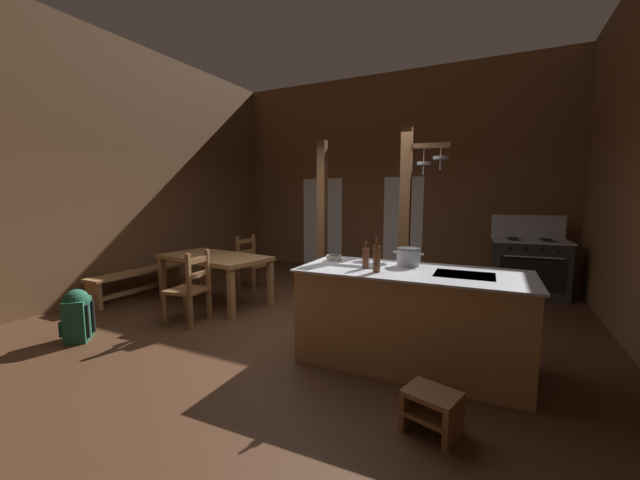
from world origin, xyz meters
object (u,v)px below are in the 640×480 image
ladderback_chair_near_window (251,263)px  step_stool (431,408)px  stockpot_on_counter (408,257)px  ladderback_chair_by_post (190,289)px  bench_along_left_wall (138,278)px  mixing_bowl_on_counter (334,258)px  dining_table (215,261)px  bottle_tall_on_counter (366,258)px  kitchen_island (410,317)px  stove_range (528,266)px  bottle_short_on_counter (377,258)px  backpack (77,313)px

ladderback_chair_near_window → step_stool: bearing=-37.5°
stockpot_on_counter → ladderback_chair_by_post: bearing=-174.1°
bench_along_left_wall → mixing_bowl_on_counter: mixing_bowl_on_counter is taller
dining_table → ladderback_chair_by_post: bearing=-67.6°
ladderback_chair_by_post → stockpot_on_counter: stockpot_on_counter is taller
dining_table → stockpot_on_counter: 3.16m
dining_table → stockpot_on_counter: bearing=-10.4°
dining_table → ladderback_chair_near_window: size_ratio=1.91×
step_stool → ladderback_chair_by_post: size_ratio=0.45×
step_stool → bottle_tall_on_counter: bearing=131.8°
kitchen_island → stove_range: size_ratio=1.65×
ladderback_chair_by_post → stove_range: bearing=40.9°
stove_range → ladderback_chair_near_window: (-4.43, -1.68, -0.03)m
mixing_bowl_on_counter → bottle_short_on_counter: (0.61, -0.40, 0.10)m
step_stool → bottle_short_on_counter: (-0.65, 0.77, 0.90)m
bottle_tall_on_counter → stove_range: bearing=64.8°
mixing_bowl_on_counter → stove_range: bearing=57.0°
step_stool → bottle_short_on_counter: 1.35m
kitchen_island → stockpot_on_counter: size_ratio=7.07×
ladderback_chair_near_window → ladderback_chair_by_post: 1.86m
bench_along_left_wall → bottle_tall_on_counter: (4.09, -0.56, 0.74)m
bottle_tall_on_counter → bottle_short_on_counter: (0.15, -0.13, 0.03)m
ladderback_chair_near_window → stockpot_on_counter: stockpot_on_counter is taller
bench_along_left_wall → bottle_short_on_counter: bottle_short_on_counter is taller
ladderback_chair_by_post → backpack: bearing=-126.0°
stockpot_on_counter → bottle_tall_on_counter: bearing=-138.7°
stove_range → ladderback_chair_near_window: stove_range is taller
ladderback_chair_by_post → ladderback_chair_near_window: bearing=101.8°
bench_along_left_wall → step_stool: bearing=-16.6°
stove_range → ladderback_chair_near_window: size_ratio=1.39×
stockpot_on_counter → dining_table: bearing=169.6°
ladderback_chair_near_window → bench_along_left_wall: bearing=-135.8°
backpack → bottle_short_on_counter: bearing=14.5°
stove_range → step_stool: size_ratio=3.11×
kitchen_island → mixing_bowl_on_counter: mixing_bowl_on_counter is taller
ladderback_chair_by_post → mixing_bowl_on_counter: mixing_bowl_on_counter is taller
step_stool → ladderback_chair_by_post: 3.34m
bottle_tall_on_counter → bottle_short_on_counter: 0.20m
backpack → mixing_bowl_on_counter: 3.01m
kitchen_island → ladderback_chair_by_post: ladderback_chair_by_post is taller
kitchen_island → ladderback_chair_near_window: ladderback_chair_near_window is taller
dining_table → bottle_tall_on_counter: 2.90m
kitchen_island → stove_range: bearing=70.3°
kitchen_island → bottle_tall_on_counter: size_ratio=8.09×
dining_table → backpack: size_ratio=3.04×
backpack → mixing_bowl_on_counter: size_ratio=3.66×
dining_table → mixing_bowl_on_counter: mixing_bowl_on_counter is taller
ladderback_chair_near_window → mixing_bowl_on_counter: (2.31, -1.58, 0.52)m
stove_range → ladderback_chair_by_post: bearing=-139.1°
stove_range → bench_along_left_wall: size_ratio=0.83×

